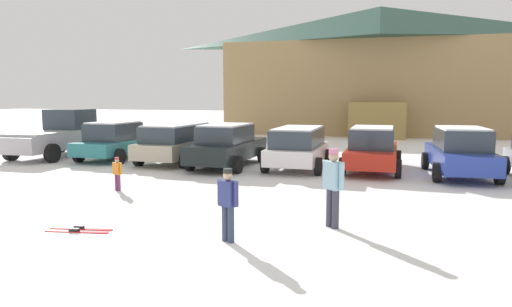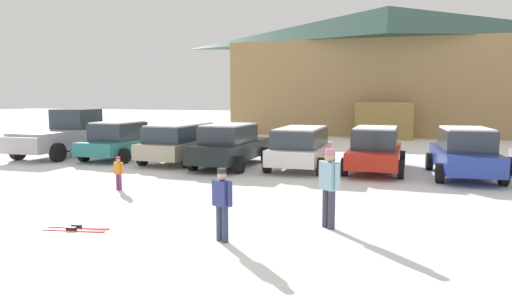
# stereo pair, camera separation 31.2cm
# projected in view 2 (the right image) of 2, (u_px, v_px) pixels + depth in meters

# --- Properties ---
(ground) EXTENTS (160.00, 160.00, 0.00)m
(ground) POSITION_uv_depth(u_px,v_px,m) (73.00, 264.00, 7.48)
(ground) COLOR white
(ski_lodge) EXTENTS (22.80, 9.94, 9.31)m
(ski_lodge) POSITION_uv_depth(u_px,v_px,m) (386.00, 70.00, 33.61)
(ski_lodge) COLOR #997B4E
(ski_lodge) RESTS_ON ground
(parked_teal_hatchback) EXTENTS (2.24, 4.32, 1.66)m
(parked_teal_hatchback) POSITION_uv_depth(u_px,v_px,m) (121.00, 140.00, 20.14)
(parked_teal_hatchback) COLOR teal
(parked_teal_hatchback) RESTS_ON ground
(parked_beige_suv) EXTENTS (2.23, 4.48, 1.62)m
(parked_beige_suv) POSITION_uv_depth(u_px,v_px,m) (181.00, 141.00, 19.09)
(parked_beige_suv) COLOR #B4A890
(parked_beige_suv) RESTS_ON ground
(parked_black_sedan) EXTENTS (2.15, 4.78, 1.69)m
(parked_black_sedan) POSITION_uv_depth(u_px,v_px,m) (230.00, 145.00, 17.92)
(parked_black_sedan) COLOR black
(parked_black_sedan) RESTS_ON ground
(parked_white_suv) EXTENTS (2.20, 4.20, 1.59)m
(parked_white_suv) POSITION_uv_depth(u_px,v_px,m) (301.00, 146.00, 17.28)
(parked_white_suv) COLOR white
(parked_white_suv) RESTS_ON ground
(parked_red_sedan) EXTENTS (2.09, 4.60, 1.65)m
(parked_red_sedan) POSITION_uv_depth(u_px,v_px,m) (375.00, 149.00, 16.73)
(parked_red_sedan) COLOR #B42214
(parked_red_sedan) RESTS_ON ground
(parked_blue_hatchback) EXTENTS (2.33, 4.63, 1.71)m
(parked_blue_hatchback) POSITION_uv_depth(u_px,v_px,m) (464.00, 152.00, 15.51)
(parked_blue_hatchback) COLOR #273DA3
(parked_blue_hatchback) RESTS_ON ground
(pickup_truck) EXTENTS (2.49, 5.28, 2.15)m
(pickup_truck) POSITION_uv_depth(u_px,v_px,m) (65.00, 135.00, 21.17)
(pickup_truck) COLOR #B8AFB7
(pickup_truck) RESTS_ON ground
(skier_teen_in_navy_coat) EXTENTS (0.48, 0.32, 1.41)m
(skier_teen_in_navy_coat) POSITION_uv_depth(u_px,v_px,m) (222.00, 201.00, 8.58)
(skier_teen_in_navy_coat) COLOR #303B54
(skier_teen_in_navy_coat) RESTS_ON ground
(skier_adult_in_blue_parka) EXTENTS (0.50, 0.44, 1.67)m
(skier_adult_in_blue_parka) POSITION_uv_depth(u_px,v_px,m) (329.00, 184.00, 9.46)
(skier_adult_in_blue_parka) COLOR #3B3A4A
(skier_adult_in_blue_parka) RESTS_ON ground
(skier_child_in_orange_jacket) EXTENTS (0.36, 0.19, 0.99)m
(skier_child_in_orange_jacket) POSITION_uv_depth(u_px,v_px,m) (118.00, 171.00, 13.39)
(skier_child_in_orange_jacket) COLOR #783462
(skier_child_in_orange_jacket) RESTS_ON ground
(pair_of_skis) EXTENTS (1.36, 0.52, 0.08)m
(pair_of_skis) POSITION_uv_depth(u_px,v_px,m) (76.00, 229.00, 9.44)
(pair_of_skis) COLOR red
(pair_of_skis) RESTS_ON ground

